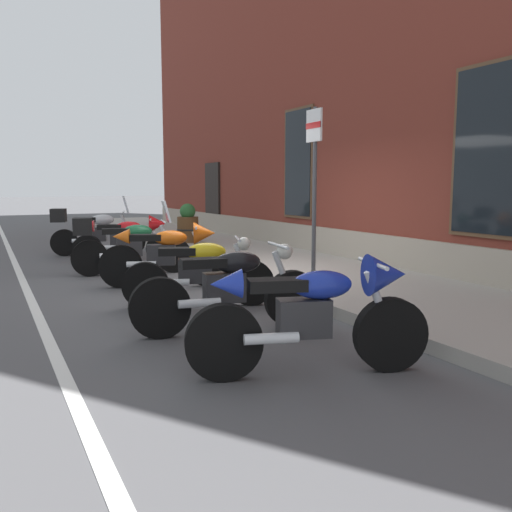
% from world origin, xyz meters
% --- Properties ---
extents(ground_plane, '(140.00, 140.00, 0.00)m').
position_xyz_m(ground_plane, '(0.00, 0.00, 0.00)').
color(ground_plane, '#4C4C4F').
extents(sidewalk, '(32.17, 2.86, 0.15)m').
position_xyz_m(sidewalk, '(0.00, 1.43, 0.07)').
color(sidewalk, gray).
rests_on(sidewalk, ground_plane).
extents(lane_stripe, '(32.17, 0.12, 0.01)m').
position_xyz_m(lane_stripe, '(0.00, -3.20, 0.00)').
color(lane_stripe, silver).
rests_on(lane_stripe, ground_plane).
extents(brick_pub_facade, '(26.17, 7.41, 8.98)m').
position_xyz_m(brick_pub_facade, '(0.00, 6.52, 4.49)').
color(brick_pub_facade, maroon).
rests_on(brick_pub_facade, ground_plane).
extents(motorcycle_silver_touring, '(0.89, 2.08, 1.36)m').
position_xyz_m(motorcycle_silver_touring, '(-4.52, -1.50, 0.57)').
color(motorcycle_silver_touring, black).
rests_on(motorcycle_silver_touring, ground_plane).
extents(motorcycle_red_sport, '(0.86, 2.00, 1.00)m').
position_xyz_m(motorcycle_red_sport, '(-2.83, -1.10, 0.55)').
color(motorcycle_red_sport, black).
rests_on(motorcycle_red_sport, ground_plane).
extents(motorcycle_green_touring, '(0.78, 2.11, 1.33)m').
position_xyz_m(motorcycle_green_touring, '(-1.45, -1.47, 0.55)').
color(motorcycle_green_touring, black).
rests_on(motorcycle_green_touring, ground_plane).
extents(motorcycle_orange_sport, '(0.89, 1.95, 1.03)m').
position_xyz_m(motorcycle_orange_sport, '(0.04, -1.14, 0.56)').
color(motorcycle_orange_sport, black).
rests_on(motorcycle_orange_sport, ground_plane).
extents(motorcycle_yellow_naked, '(0.87, 1.93, 0.93)m').
position_xyz_m(motorcycle_yellow_naked, '(1.59, -1.21, 0.47)').
color(motorcycle_yellow_naked, black).
rests_on(motorcycle_yellow_naked, ground_plane).
extents(motorcycle_black_naked, '(0.63, 2.14, 0.96)m').
position_xyz_m(motorcycle_black_naked, '(2.93, -1.37, 0.48)').
color(motorcycle_black_naked, black).
rests_on(motorcycle_black_naked, ground_plane).
extents(motorcycle_blue_sport, '(0.83, 2.04, 1.03)m').
position_xyz_m(motorcycle_blue_sport, '(4.50, -1.26, 0.56)').
color(motorcycle_blue_sport, black).
rests_on(motorcycle_blue_sport, ground_plane).
extents(parking_sign, '(0.36, 0.07, 2.52)m').
position_xyz_m(parking_sign, '(1.80, 0.42, 1.77)').
color(parking_sign, '#4C4C51').
rests_on(parking_sign, sidewalk).
extents(barrel_planter, '(0.57, 0.57, 0.99)m').
position_xyz_m(barrel_planter, '(-4.93, 0.94, 0.58)').
color(barrel_planter, brown).
rests_on(barrel_planter, sidewalk).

